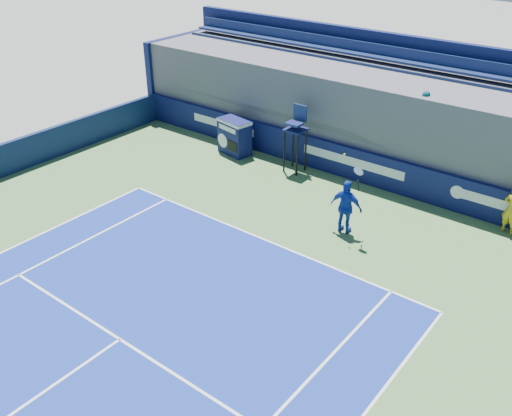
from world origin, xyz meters
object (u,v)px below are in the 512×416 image
Objects in this scene: ball_person at (512,210)px; umpire_chair at (296,132)px; tennis_player at (346,207)px; match_clock at (234,136)px.

ball_person is 7.61m from umpire_chair.
umpire_chair reaches higher than ball_person.
tennis_player is at bearing -36.22° from umpire_chair.
match_clock is 0.56× the size of tennis_player.
umpire_chair is (-7.57, -0.30, 0.73)m from ball_person.
match_clock is at bearing -177.31° from umpire_chair.
match_clock is (-10.36, -0.43, -0.05)m from ball_person.
ball_person is 0.61× the size of tennis_player.
match_clock is 0.58× the size of umpire_chair.
tennis_player reaches higher than match_clock.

